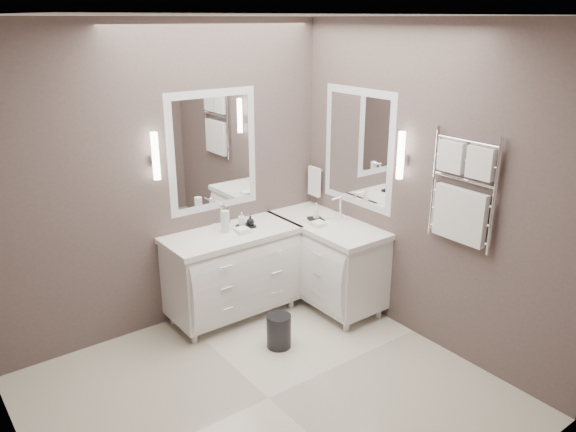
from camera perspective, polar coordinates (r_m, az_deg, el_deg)
floor at (r=4.42m, az=-1.98°, el=-18.05°), size 3.20×3.00×0.01m
ceiling at (r=3.50m, az=-2.52°, el=19.77°), size 3.20×3.00×0.01m
wall_back at (r=5.00m, az=-12.10°, el=3.56°), size 3.20×0.01×2.70m
wall_front at (r=2.76m, az=16.16°, el=-10.32°), size 3.20×0.01×2.70m
wall_left at (r=3.21m, az=-26.73°, el=-7.41°), size 0.01×3.00×2.70m
wall_right at (r=4.80m, az=13.77°, el=2.74°), size 0.01×3.00×2.70m
vanity_back at (r=5.26m, az=-5.68°, el=-5.34°), size 1.24×0.59×0.97m
vanity_right at (r=5.49m, az=3.94°, el=-4.19°), size 0.59×1.24×0.97m
mirror_back at (r=5.14m, az=-7.62°, el=6.53°), size 0.90×0.02×1.10m
mirror_right at (r=5.26m, az=7.12°, el=6.86°), size 0.02×0.90×1.10m
sconce_back at (r=4.82m, az=-13.30°, el=5.85°), size 0.06×0.06×0.40m
sconce_right at (r=4.81m, az=11.38°, el=5.97°), size 0.06×0.06×0.40m
towel_bar_corner at (r=5.74m, az=2.70°, el=3.58°), size 0.03×0.22×0.30m
towel_ladder at (r=4.51m, az=17.24°, el=1.92°), size 0.06×0.58×0.90m
waste_bin at (r=4.92m, az=-0.93°, el=-11.60°), size 0.21×0.21×0.30m
amenity_tray_back at (r=5.22m, az=-4.30°, el=-1.04°), size 0.17×0.13×0.02m
amenity_tray_right at (r=5.37m, az=2.87°, el=-0.38°), size 0.16×0.19×0.02m
water_bottle at (r=5.06m, az=-6.37°, el=-0.62°), size 0.09×0.09×0.21m
soap_bottle_a at (r=5.19m, az=-4.72°, el=-0.28°), size 0.07×0.07×0.12m
soap_bottle_b at (r=5.19m, az=-3.86°, el=-0.46°), size 0.09×0.09×0.09m
soap_bottle_c at (r=5.34m, az=2.89°, el=0.53°), size 0.08×0.08×0.16m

